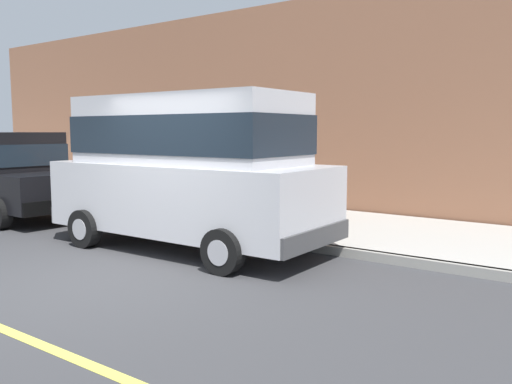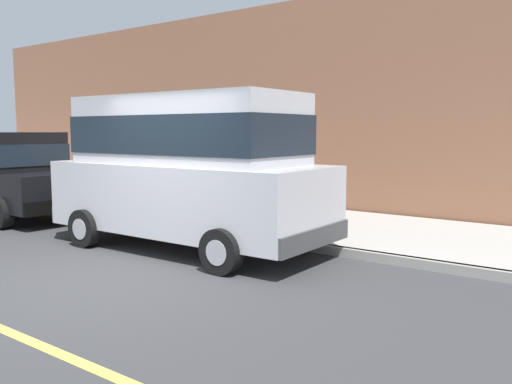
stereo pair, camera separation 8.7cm
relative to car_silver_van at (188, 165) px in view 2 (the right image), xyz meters
name	(u,v)px [view 2 (the right image)]	position (x,y,z in m)	size (l,w,h in m)	color
ground_plane	(97,282)	(-2.17, -0.45, -1.39)	(80.00, 80.00, 0.00)	#38383A
curb	(248,237)	(1.03, -0.45, -1.32)	(0.16, 64.00, 0.14)	gray
sidewalk	(301,223)	(2.83, -0.45, -1.32)	(3.60, 64.00, 0.14)	#A8A59E
car_silver_van	(188,165)	(0.00, 0.00, 0.00)	(2.19, 4.93, 2.52)	#BCBCC1
car_black_sedan	(11,174)	(-0.02, 5.54, -0.41)	(2.16, 4.67, 1.92)	black
dog_brown	(337,205)	(3.40, -0.95, -0.97)	(0.58, 0.56, 0.49)	brown
building_facade	(218,110)	(4.93, 3.60, 1.12)	(0.50, 20.00, 5.04)	#8C5B42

